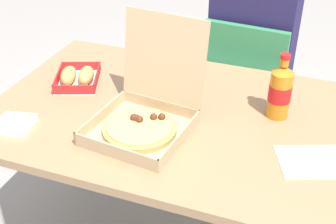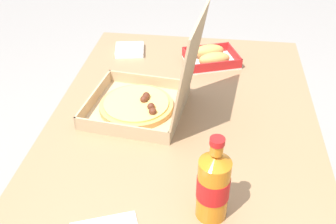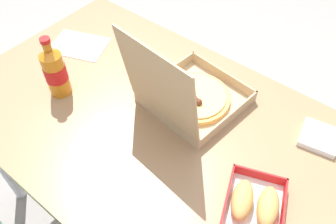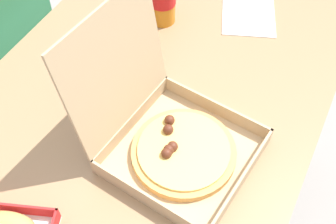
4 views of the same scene
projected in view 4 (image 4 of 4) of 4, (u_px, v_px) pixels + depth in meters
The scene contains 4 objects.
ground_plane at pixel (151, 224), 1.62m from camera, with size 10.00×10.00×0.00m, color gray.
dining_table at pixel (143, 125), 1.12m from camera, with size 1.28×0.82×0.70m.
pizza_box_open at pixel (171, 137), 0.95m from camera, with size 0.32×0.37×0.33m.
paper_menu at pixel (248, 12), 1.27m from camera, with size 0.21×0.15×0.00m, color white.
Camera 4 is at (-0.56, -0.35, 1.54)m, focal length 46.73 mm.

